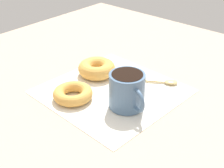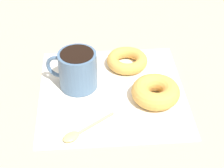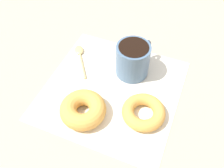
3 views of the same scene
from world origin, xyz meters
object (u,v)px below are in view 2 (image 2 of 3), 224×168
(coffee_cup, at_px, (77,69))
(spoon, at_px, (78,133))
(donut_far, at_px, (127,60))
(donut_near_cup, at_px, (156,92))

(coffee_cup, distance_m, spoon, 0.16)
(spoon, bearing_deg, coffee_cup, 86.75)
(donut_far, bearing_deg, donut_near_cup, -72.20)
(coffee_cup, relative_size, spoon, 1.02)
(donut_near_cup, xyz_separation_m, spoon, (-0.18, -0.09, -0.02))
(spoon, bearing_deg, donut_far, 58.70)
(coffee_cup, xyz_separation_m, donut_far, (0.12, 0.06, -0.03))
(coffee_cup, height_order, donut_far, coffee_cup)
(donut_far, distance_m, spoon, 0.26)
(coffee_cup, xyz_separation_m, spoon, (-0.01, -0.16, -0.04))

